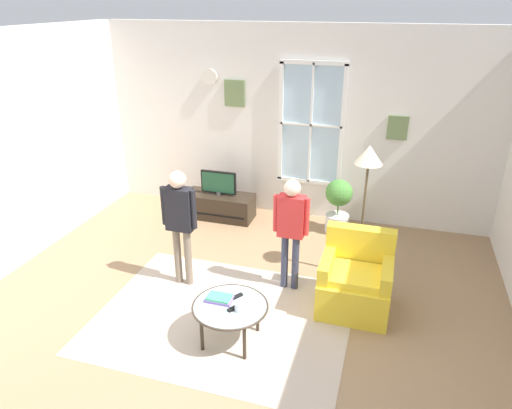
% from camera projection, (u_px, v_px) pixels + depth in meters
% --- Properties ---
extents(ground_plane, '(6.55, 6.48, 0.02)m').
position_uv_depth(ground_plane, '(228.00, 322.00, 5.08)').
color(ground_plane, '#9E7A56').
extents(back_wall, '(5.95, 0.17, 2.89)m').
position_uv_depth(back_wall, '(294.00, 124.00, 7.11)').
color(back_wall, silver).
rests_on(back_wall, ground_plane).
extents(area_rug, '(2.70, 2.10, 0.01)m').
position_uv_depth(area_rug, '(223.00, 316.00, 5.14)').
color(area_rug, '#C6B29E').
rests_on(area_rug, ground_plane).
extents(tv_stand, '(1.08, 0.46, 0.39)m').
position_uv_depth(tv_stand, '(219.00, 206.00, 7.41)').
color(tv_stand, '#2D2319').
rests_on(tv_stand, ground_plane).
extents(television, '(0.56, 0.08, 0.38)m').
position_uv_depth(television, '(219.00, 183.00, 7.24)').
color(television, '#4C4C4C').
rests_on(television, tv_stand).
extents(armchair, '(0.76, 0.74, 0.87)m').
position_uv_depth(armchair, '(356.00, 282.00, 5.19)').
color(armchair, yellow).
rests_on(armchair, ground_plane).
extents(coffee_table, '(0.76, 0.76, 0.43)m').
position_uv_depth(coffee_table, '(230.00, 308.00, 4.64)').
color(coffee_table, '#99B2B7').
rests_on(coffee_table, ground_plane).
extents(book_stack, '(0.27, 0.17, 0.05)m').
position_uv_depth(book_stack, '(220.00, 298.00, 4.70)').
color(book_stack, '#8C65BE').
rests_on(book_stack, coffee_table).
extents(cup, '(0.08, 0.08, 0.10)m').
position_uv_depth(cup, '(239.00, 307.00, 4.53)').
color(cup, white).
rests_on(cup, coffee_table).
extents(remote_near_books, '(0.11, 0.14, 0.02)m').
position_uv_depth(remote_near_books, '(237.00, 296.00, 4.75)').
color(remote_near_books, black).
rests_on(remote_near_books, coffee_table).
extents(remote_near_cup, '(0.10, 0.14, 0.02)m').
position_uv_depth(remote_near_cup, '(234.00, 308.00, 4.57)').
color(remote_near_cup, black).
rests_on(remote_near_cup, coffee_table).
extents(person_black_shirt, '(0.43, 0.20, 1.44)m').
position_uv_depth(person_black_shirt, '(180.00, 216.00, 5.40)').
color(person_black_shirt, '#726656').
rests_on(person_black_shirt, ground_plane).
extents(person_red_shirt, '(0.42, 0.19, 1.38)m').
position_uv_depth(person_red_shirt, '(291.00, 223.00, 5.33)').
color(person_red_shirt, '#333851').
rests_on(person_red_shirt, ground_plane).
extents(potted_plant_by_window, '(0.39, 0.39, 0.82)m').
position_uv_depth(potted_plant_by_window, '(338.00, 203.00, 6.84)').
color(potted_plant_by_window, silver).
rests_on(potted_plant_by_window, ground_plane).
extents(floor_lamp, '(0.32, 0.32, 1.69)m').
position_uv_depth(floor_lamp, '(368.00, 169.00, 5.36)').
color(floor_lamp, black).
rests_on(floor_lamp, ground_plane).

